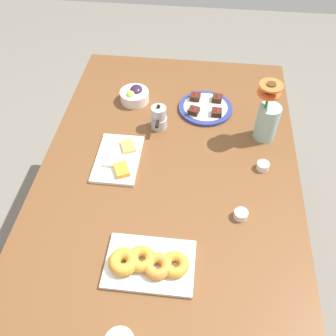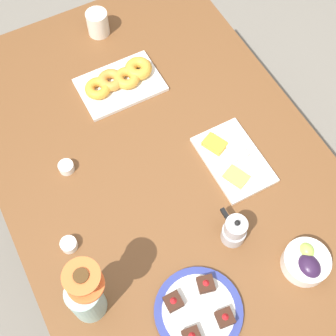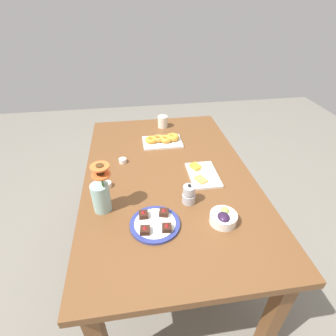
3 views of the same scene
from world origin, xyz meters
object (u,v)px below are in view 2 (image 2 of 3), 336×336
grape_bowl (306,262)px  jam_cup_honey (69,244)px  flower_vase (86,298)px  moka_pot (234,231)px  dessert_plate (199,311)px  jam_cup_berry (66,167)px  dining_table (168,186)px  croissant_platter (120,81)px  cheese_platter (232,159)px  coffee_mug (97,23)px

grape_bowl → jam_cup_honey: 0.67m
flower_vase → moka_pot: flower_vase is taller
jam_cup_honey → moka_pot: bearing=-114.4°
dessert_plate → moka_pot: bearing=-54.3°
grape_bowl → jam_cup_berry: bearing=38.4°
dining_table → dessert_plate: (-0.41, 0.12, 0.10)m
dining_table → croissant_platter: 0.40m
flower_vase → jam_cup_berry: bearing=-13.4°
cheese_platter → moka_pot: moka_pot is taller
grape_bowl → jam_cup_berry: grape_bowl is taller
jam_cup_honey → coffee_mug: bearing=-29.9°
dining_table → flower_vase: bearing=124.7°
coffee_mug → croissant_platter: coffee_mug is taller
coffee_mug → jam_cup_berry: 0.58m
cheese_platter → croissant_platter: size_ratio=0.92×
coffee_mug → flower_vase: (-0.90, 0.42, 0.05)m
dining_table → coffee_mug: size_ratio=14.14×
flower_vase → croissant_platter: bearing=-31.3°
cheese_platter → jam_cup_berry: cheese_platter is taller
moka_pot → flower_vase: bearing=88.5°
dining_table → cheese_platter: (-0.05, -0.20, 0.10)m
moka_pot → grape_bowl: bearing=-141.4°
coffee_mug → moka_pot: moka_pot is taller
croissant_platter → moka_pot: moka_pot is taller
croissant_platter → jam_cup_honey: croissant_platter is taller
coffee_mug → moka_pot: (-0.91, -0.02, 0.00)m
dining_table → coffee_mug: bearing=-4.6°
grape_bowl → flower_vase: bearing=72.7°
moka_pot → croissant_platter: bearing=4.4°
croissant_platter → jam_cup_berry: croissant_platter is taller
jam_cup_berry → moka_pot: (-0.43, -0.34, 0.03)m
dining_table → flower_vase: 0.49m
coffee_mug → flower_vase: 1.00m
grape_bowl → coffee_mug: bearing=7.9°
flower_vase → grape_bowl: bearing=-107.3°
dessert_plate → moka_pot: (0.14, -0.19, 0.04)m
cheese_platter → dessert_plate: 0.48m
cheese_platter → flower_vase: (-0.21, 0.57, 0.08)m
dining_table → jam_cup_honey: (-0.07, 0.36, 0.10)m
moka_pot → jam_cup_berry: bearing=38.3°
jam_cup_honey → jam_cup_berry: bearing=-20.5°
dessert_plate → grape_bowl: bearing=-95.0°
croissant_platter → flower_vase: (-0.64, 0.39, 0.07)m
dining_table → moka_pot: moka_pot is taller
coffee_mug → dessert_plate: bearing=170.5°
grape_bowl → moka_pot: moka_pot is taller
jam_cup_berry → dessert_plate: (-0.57, -0.15, -0.00)m
cheese_platter → flower_vase: 0.62m
croissant_platter → coffee_mug: bearing=-7.3°
grape_bowl → croissant_platter: grape_bowl is taller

